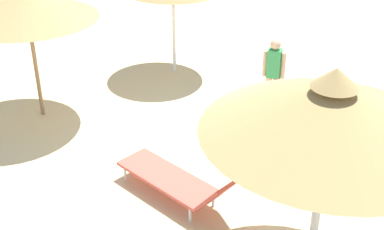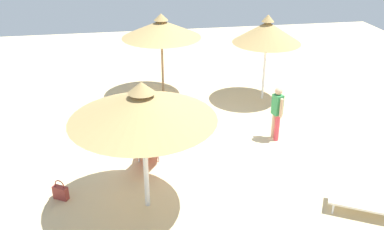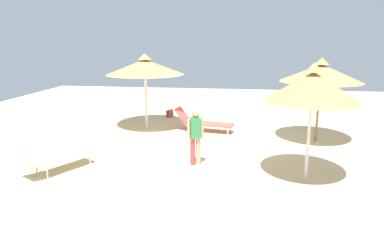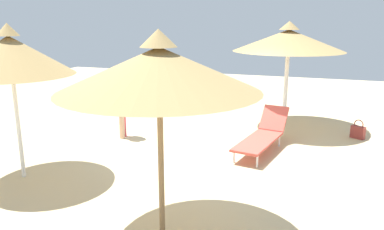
{
  "view_description": "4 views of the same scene",
  "coord_description": "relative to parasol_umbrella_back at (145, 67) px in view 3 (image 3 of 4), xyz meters",
  "views": [
    {
      "loc": [
        6.22,
        4.19,
        4.93
      ],
      "look_at": [
        -0.39,
        -0.23,
        0.61
      ],
      "focal_mm": 48.66,
      "sensor_mm": 36.0,
      "label": 1
    },
    {
      "loc": [
        1.59,
        10.13,
        5.66
      ],
      "look_at": [
        -0.18,
        -0.33,
        0.58
      ],
      "focal_mm": 40.0,
      "sensor_mm": 36.0,
      "label": 2
    },
    {
      "loc": [
        -10.74,
        -0.69,
        3.28
      ],
      "look_at": [
        0.16,
        0.78,
        0.79
      ],
      "focal_mm": 31.1,
      "sensor_mm": 36.0,
      "label": 3
    },
    {
      "loc": [
        2.22,
        -7.63,
        2.86
      ],
      "look_at": [
        -0.66,
        0.64,
        0.64
      ],
      "focal_mm": 35.7,
      "sensor_mm": 36.0,
      "label": 4
    }
  ],
  "objects": [
    {
      "name": "ground",
      "position": [
        -1.28,
        -2.69,
        -2.36
      ],
      "size": [
        24.0,
        24.0,
        0.1
      ],
      "primitive_type": "cube",
      "color": "beige"
    },
    {
      "name": "parasol_umbrella_back",
      "position": [
        0.0,
        0.0,
        0.0
      ],
      "size": [
        2.89,
        2.89,
        2.8
      ],
      "color": "white",
      "rests_on": "ground"
    },
    {
      "name": "parasol_umbrella_center",
      "position": [
        -0.98,
        -6.03,
        -0.05
      ],
      "size": [
        2.57,
        2.57,
        2.75
      ],
      "color": "olive",
      "rests_on": "ground"
    },
    {
      "name": "parasol_umbrella_front",
      "position": [
        -4.2,
        -5.1,
        -0.06
      ],
      "size": [
        2.16,
        2.16,
        2.79
      ],
      "color": "white",
      "rests_on": "ground"
    },
    {
      "name": "lounge_chair_near_left",
      "position": [
        -0.24,
        -2.17,
        -1.95
      ],
      "size": [
        0.97,
        2.22,
        0.83
      ],
      "color": "#CC4C3F",
      "rests_on": "ground"
    },
    {
      "name": "lounge_chair_far_left",
      "position": [
        -4.64,
        1.15,
        -1.98
      ],
      "size": [
        1.93,
        1.43,
        0.76
      ],
      "color": "silver",
      "rests_on": "ground"
    },
    {
      "name": "person_standing_far_right",
      "position": [
        -3.65,
        -2.34,
        -1.46
      ],
      "size": [
        0.28,
        0.43,
        1.52
      ],
      "color": "#D83F4C",
      "rests_on": "ground"
    },
    {
      "name": "handbag",
      "position": [
        1.84,
        -0.53,
        -2.14
      ],
      "size": [
        0.35,
        0.28,
        0.48
      ],
      "color": "maroon",
      "rests_on": "ground"
    }
  ]
}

